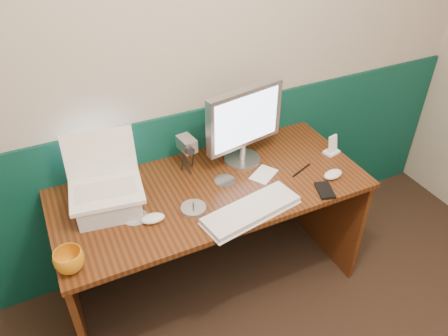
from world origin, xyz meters
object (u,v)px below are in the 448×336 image
desk (213,239)px  mug (69,261)px  camcorder (187,155)px  laptop (102,170)px  keyboard (251,211)px  monitor (243,126)px

desk → mug: size_ratio=12.92×
mug → camcorder: (0.69, 0.43, 0.05)m
desk → mug: 0.89m
desk → camcorder: bearing=105.7°
laptop → keyboard: bearing=-19.5°
laptop → monitor: bearing=14.6°
mug → camcorder: camcorder is taller
monitor → keyboard: size_ratio=0.93×
desk → camcorder: (-0.05, 0.19, 0.47)m
laptop → mug: (-0.23, -0.29, -0.19)m
desk → monitor: monitor is taller
laptop → keyboard: (0.60, -0.31, -0.23)m
keyboard → mug: mug is taller
camcorder → desk: bearing=-82.6°
desk → monitor: bearing=29.0°
laptop → monitor: size_ratio=0.74×
monitor → camcorder: (-0.30, 0.05, -0.13)m
desk → mug: mug is taller
mug → camcorder: bearing=32.1°
monitor → mug: monitor is taller
laptop → mug: size_ratio=2.69×
keyboard → camcorder: (-0.14, 0.45, 0.09)m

